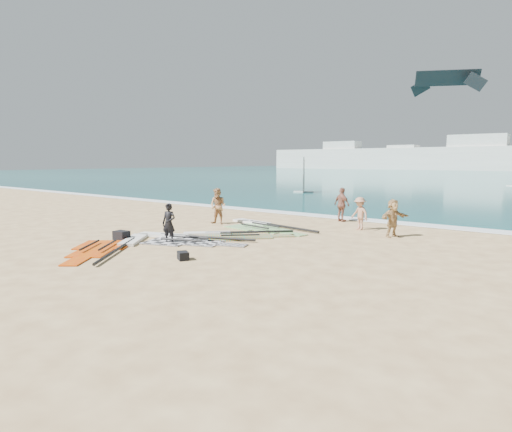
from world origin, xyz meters
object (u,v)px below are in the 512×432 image
Objects in this scene: rig_grey at (180,239)px; gear_bag_far at (183,256)px; beachgoer_right at (393,218)px; rig_orange at (229,235)px; gear_bag_near at (121,236)px; person_wetsuit at (169,223)px; beachgoer_mid at (360,213)px; beachgoer_left at (218,206)px; rig_green at (260,226)px; rig_red at (114,245)px; beachgoer_back at (342,205)px.

rig_grey is 11.84× the size of gear_bag_far.
beachgoer_right reaches higher than rig_grey.
rig_orange is 4.59m from gear_bag_near.
beachgoer_mid is (4.60, 7.94, -0.02)m from person_wetsuit.
gear_bag_near is at bearing -101.12° from beachgoer_left.
beachgoer_right is (6.33, 1.31, 0.78)m from rig_green.
rig_red is at bearing -90.73° from rig_green.
beachgoer_left is (-2.30, -0.65, 0.89)m from rig_green.
gear_bag_near is 0.37× the size of beachgoer_right.
beachgoer_right is at bearing 1.88° from beachgoer_left.
beachgoer_left reaches higher than beachgoer_mid.
person_wetsuit is at bearing -78.76° from beachgoer_left.
beachgoer_mid is (4.35, 2.23, 0.74)m from rig_green.
beachgoer_left reaches higher than beachgoer_right.
beachgoer_left is at bearing 65.77° from beachgoer_back.
beachgoer_left is 6.75m from beachgoer_back.
beachgoer_left reaches higher than rig_grey.
rig_green is 3.65× the size of beachgoer_mid.
gear_bag_far is (4.74, -0.85, -0.06)m from gear_bag_near.
rig_grey is 2.95× the size of beachgoer_back.
rig_red is 12.37m from beachgoer_back.
gear_bag_near is 11.03m from beachgoer_mid.
person_wetsuit is at bearing 94.95° from beachgoer_back.
person_wetsuit reaches higher than rig_red.
rig_grey reaches higher than rig_orange.
person_wetsuit is at bearing -82.82° from rig_green.
beachgoer_mid is (4.77, 7.23, 0.74)m from rig_grey.
beachgoer_left is 1.19× the size of beachgoer_mid.
rig_green reaches higher than rig_red.
beachgoer_left is (-4.72, 6.73, 0.81)m from gear_bag_far.
rig_green is 3.09× the size of beachgoer_back.
rig_red is 7.01m from beachgoer_left.
rig_orange is 6.48m from beachgoer_mid.
gear_bag_far is at bearing 54.20° from rig_red.
beachgoer_right reaches higher than rig_red.
beachgoer_mid is (6.65, 2.88, -0.15)m from beachgoer_left.
rig_green is 7.76m from gear_bag_far.
beachgoer_right reaches higher than gear_bag_near.
rig_orange is at bearing -69.00° from rig_green.
beachgoer_right is at bearing 163.44° from beachgoer_back.
gear_bag_near is (-1.91, -1.54, 0.15)m from rig_grey.
rig_orange is (0.61, -3.01, -0.00)m from rig_green.
gear_bag_far is 9.55m from beachgoer_right.
rig_orange is at bearing 95.91° from beachgoer_back.
beachgoer_right is (8.63, 1.95, -0.11)m from beachgoer_left.
person_wetsuit is 0.86× the size of beachgoer_left.
rig_grey is at bearing -77.46° from beachgoer_left.
rig_orange is 3.85m from beachgoer_left.
gear_bag_near is (-2.33, -6.53, 0.15)m from rig_green.
beachgoer_mid is 2.18m from beachgoer_right.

